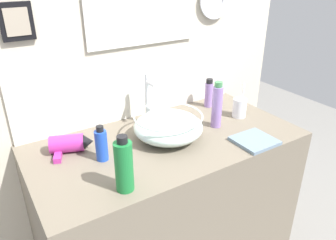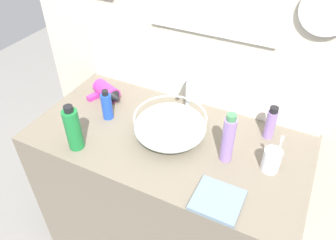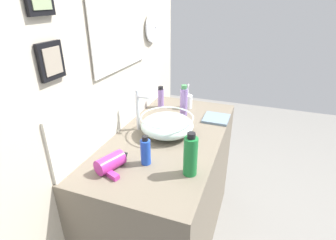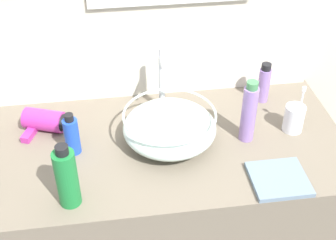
# 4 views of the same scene
# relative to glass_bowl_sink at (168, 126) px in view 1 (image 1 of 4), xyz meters

# --- Properties ---
(vanity_counter) EXTENTS (1.26, 0.65, 0.88)m
(vanity_counter) POSITION_rel_glass_bowl_sink_xyz_m (-0.01, -0.01, -0.50)
(vanity_counter) COLOR #6B6051
(vanity_counter) RESTS_ON ground
(back_panel) EXTENTS (1.89, 0.09, 2.56)m
(back_panel) POSITION_rel_glass_bowl_sink_xyz_m (-0.01, 0.34, 0.33)
(back_panel) COLOR beige
(back_panel) RESTS_ON ground
(glass_bowl_sink) EXTENTS (0.32, 0.32, 0.12)m
(glass_bowl_sink) POSITION_rel_glass_bowl_sink_xyz_m (0.00, 0.00, 0.00)
(glass_bowl_sink) COLOR silver
(glass_bowl_sink) RESTS_ON vanity_counter
(faucet) EXTENTS (0.02, 0.10, 0.26)m
(faucet) POSITION_rel_glass_bowl_sink_xyz_m (-0.00, 0.19, 0.08)
(faucet) COLOR silver
(faucet) RESTS_ON vanity_counter
(hair_drier) EXTENTS (0.20, 0.14, 0.08)m
(hair_drier) POSITION_rel_glass_bowl_sink_xyz_m (-0.42, 0.13, -0.03)
(hair_drier) COLOR #B22D8C
(hair_drier) RESTS_ON vanity_counter
(toothbrush_cup) EXTENTS (0.07, 0.07, 0.18)m
(toothbrush_cup) POSITION_rel_glass_bowl_sink_xyz_m (0.45, 0.00, -0.01)
(toothbrush_cup) COLOR silver
(toothbrush_cup) RESTS_ON vanity_counter
(shampoo_bottle) EXTENTS (0.05, 0.05, 0.16)m
(shampoo_bottle) POSITION_rel_glass_bowl_sink_xyz_m (0.40, 0.20, 0.02)
(shampoo_bottle) COLOR #8C6BB2
(shampoo_bottle) RESTS_ON vanity_counter
(soap_dispenser) EXTENTS (0.05, 0.05, 0.16)m
(soap_dispenser) POSITION_rel_glass_bowl_sink_xyz_m (-0.33, -0.01, 0.01)
(soap_dispenser) COLOR blue
(soap_dispenser) RESTS_ON vanity_counter
(lotion_bottle) EXTENTS (0.07, 0.07, 0.22)m
(lotion_bottle) POSITION_rel_glass_bowl_sink_xyz_m (-0.34, -0.24, 0.04)
(lotion_bottle) COLOR #197233
(lotion_bottle) RESTS_ON vanity_counter
(spray_bottle) EXTENTS (0.05, 0.05, 0.24)m
(spray_bottle) POSITION_rel_glass_bowl_sink_xyz_m (0.27, -0.02, 0.05)
(spray_bottle) COLOR #8C6BB2
(spray_bottle) RESTS_ON vanity_counter
(hand_towel) EXTENTS (0.18, 0.17, 0.02)m
(hand_towel) POSITION_rel_glass_bowl_sink_xyz_m (0.32, -0.25, -0.05)
(hand_towel) COLOR slate
(hand_towel) RESTS_ON vanity_counter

